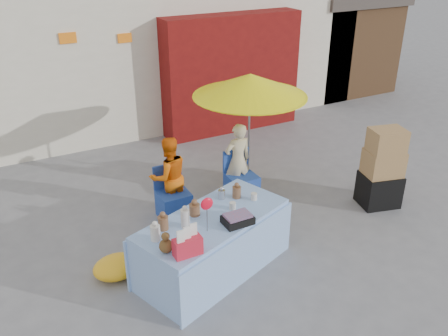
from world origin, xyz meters
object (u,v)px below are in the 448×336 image
chair_left (174,203)px  umbrella (250,86)px  vendor_beige (238,161)px  market_table (213,243)px  chair_right (241,185)px  vendor_orange (169,177)px  box_stack (382,171)px

chair_left → umbrella: bearing=10.5°
umbrella → vendor_beige: bearing=-153.4°
vendor_beige → market_table: bearing=51.5°
chair_right → umbrella: umbrella is taller
chair_left → vendor_orange: 0.43m
chair_left → vendor_orange: vendor_orange is taller
vendor_orange → umbrella: 1.98m
vendor_beige → umbrella: bearing=-153.3°
chair_left → umbrella: (1.55, 0.28, 1.64)m
market_table → vendor_orange: vendor_orange is taller
market_table → umbrella: bearing=28.0°
chair_right → chair_left: bearing=-179.9°
chair_right → vendor_beige: 0.43m
chair_right → box_stack: box_stack is taller
chair_left → vendor_beige: 1.32m
vendor_orange → vendor_beige: (1.25, 0.00, -0.00)m
chair_left → umbrella: size_ratio=0.41×
chair_left → vendor_orange: bearing=90.1°
market_table → umbrella: size_ratio=1.12×
umbrella → chair_right: bearing=-136.5°
box_stack → chair_left: bearing=158.6°
market_table → vendor_beige: bearing=31.3°
chair_right → vendor_orange: 1.32m
vendor_beige → box_stack: box_stack is taller
umbrella → chair_left: bearing=-169.6°
umbrella → box_stack: size_ratio=1.53×
vendor_beige → box_stack: (1.93, -1.39, -0.03)m
market_table → vendor_orange: 1.65m
chair_right → vendor_orange: size_ratio=0.64×
chair_left → box_stack: bearing=-21.3°
market_table → box_stack: bearing=-15.7°
umbrella → market_table: bearing=-132.0°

